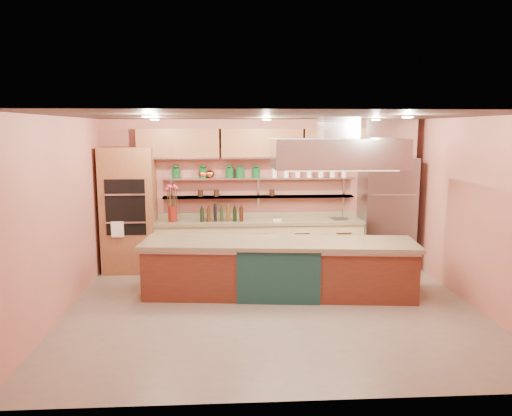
{
  "coord_description": "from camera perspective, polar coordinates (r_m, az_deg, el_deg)",
  "views": [
    {
      "loc": [
        -0.67,
        -6.97,
        2.63
      ],
      "look_at": [
        -0.18,
        1.0,
        1.35
      ],
      "focal_mm": 35.0,
      "sensor_mm": 36.0,
      "label": 1
    }
  ],
  "objects": [
    {
      "name": "wall_back",
      "position": [
        9.57,
        0.56,
        1.7
      ],
      "size": [
        6.0,
        0.04,
        2.8
      ],
      "primitive_type": "cube",
      "color": "#C66F5D",
      "rests_on": "floor"
    },
    {
      "name": "flower_vase",
      "position": [
        9.31,
        -9.53,
        -0.67
      ],
      "size": [
        0.2,
        0.2,
        0.29
      ],
      "primitive_type": "cylinder",
      "rotation": [
        0.0,
        0.0,
        -0.29
      ],
      "color": "maroon",
      "rests_on": "back_counter"
    },
    {
      "name": "wall_shelf_upper",
      "position": [
        9.41,
        0.32,
        3.41
      ],
      "size": [
        3.6,
        0.26,
        0.03
      ],
      "primitive_type": "cube",
      "color": "#B5B7BC",
      "rests_on": "wall_back"
    },
    {
      "name": "bar_faucet",
      "position": [
        9.62,
        9.85,
        -0.61
      ],
      "size": [
        0.03,
        0.03,
        0.21
      ],
      "primitive_type": "cylinder",
      "rotation": [
        0.0,
        0.0,
        -0.23
      ],
      "color": "white",
      "rests_on": "back_counter"
    },
    {
      "name": "oven_stack",
      "position": [
        9.44,
        -14.3,
        -0.22
      ],
      "size": [
        0.95,
        0.64,
        2.3
      ],
      "primitive_type": "cube",
      "color": "brown",
      "rests_on": "floor"
    },
    {
      "name": "island",
      "position": [
        7.98,
        2.59,
        -6.86
      ],
      "size": [
        4.27,
        1.33,
        0.88
      ],
      "primitive_type": "cube",
      "rotation": [
        0.0,
        0.0,
        -0.1
      ],
      "color": "maroon",
      "rests_on": "floor"
    },
    {
      "name": "floor",
      "position": [
        7.48,
        1.91,
        -11.57
      ],
      "size": [
        6.0,
        5.0,
        0.02
      ],
      "primitive_type": "cube",
      "color": "gray",
      "rests_on": "ground"
    },
    {
      "name": "ceiling_downlights",
      "position": [
        7.2,
        1.88,
        10.19
      ],
      "size": [
        4.0,
        2.8,
        0.02
      ],
      "primitive_type": "cube",
      "color": "#FFE5A5",
      "rests_on": "ceiling"
    },
    {
      "name": "refrigerator",
      "position": [
        9.73,
        14.66,
        -0.56
      ],
      "size": [
        0.95,
        0.72,
        2.1
      ],
      "primitive_type": "cube",
      "color": "gray",
      "rests_on": "floor"
    },
    {
      "name": "kitchen_scale",
      "position": [
        9.32,
        2.42,
        -1.16
      ],
      "size": [
        0.16,
        0.12,
        0.09
      ],
      "primitive_type": "cube",
      "rotation": [
        0.0,
        0.0,
        0.02
      ],
      "color": "white",
      "rests_on": "back_counter"
    },
    {
      "name": "wall_left",
      "position": [
        7.45,
        -21.65,
        -1.06
      ],
      "size": [
        0.04,
        5.0,
        2.8
      ],
      "primitive_type": "cube",
      "color": "#C66F5D",
      "rests_on": "floor"
    },
    {
      "name": "green_canister",
      "position": [
        9.38,
        -1.83,
        4.1
      ],
      "size": [
        0.21,
        0.21,
        0.2
      ],
      "primitive_type": "cylinder",
      "rotation": [
        0.0,
        0.0,
        0.27
      ],
      "color": "#0F481D",
      "rests_on": "wall_shelf_upper"
    },
    {
      "name": "oil_bottle_cluster",
      "position": [
        9.26,
        -3.94,
        -0.67
      ],
      "size": [
        0.86,
        0.32,
        0.27
      ],
      "primitive_type": "cube",
      "rotation": [
        0.0,
        0.0,
        0.09
      ],
      "color": "black",
      "rests_on": "back_counter"
    },
    {
      "name": "wall_right",
      "position": [
        7.97,
        23.97,
        -0.58
      ],
      "size": [
        0.04,
        5.0,
        2.8
      ],
      "primitive_type": "cube",
      "color": "#C66F5D",
      "rests_on": "floor"
    },
    {
      "name": "wall_shelf_lower",
      "position": [
        9.45,
        0.32,
        1.3
      ],
      "size": [
        3.6,
        0.26,
        0.03
      ],
      "primitive_type": "cube",
      "color": "#B5B7BC",
      "rests_on": "wall_back"
    },
    {
      "name": "back_counter",
      "position": [
        9.44,
        0.38,
        -4.17
      ],
      "size": [
        3.84,
        0.64,
        0.93
      ],
      "primitive_type": "cube",
      "color": "tan",
      "rests_on": "floor"
    },
    {
      "name": "upper_cabinets",
      "position": [
        9.32,
        0.65,
        7.36
      ],
      "size": [
        4.6,
        0.36,
        0.55
      ],
      "primitive_type": "cube",
      "color": "brown",
      "rests_on": "wall_back"
    },
    {
      "name": "ceiling",
      "position": [
        7.01,
        2.04,
        10.47
      ],
      "size": [
        6.0,
        5.0,
        0.02
      ],
      "primitive_type": "cube",
      "color": "black",
      "rests_on": "wall_back"
    },
    {
      "name": "range_hood",
      "position": [
        7.83,
        9.29,
        6.19
      ],
      "size": [
        2.0,
        1.0,
        0.45
      ],
      "primitive_type": "cube",
      "color": "#B5B7BC",
      "rests_on": "ceiling"
    },
    {
      "name": "copper_kettle",
      "position": [
        9.39,
        -5.32,
        3.91
      ],
      "size": [
        0.23,
        0.23,
        0.15
      ],
      "primitive_type": "ellipsoid",
      "rotation": [
        0.0,
        0.0,
        -0.24
      ],
      "color": "#D95F32",
      "rests_on": "wall_shelf_upper"
    },
    {
      "name": "wall_front",
      "position": [
        4.69,
        4.87,
        -6.16
      ],
      "size": [
        6.0,
        0.04,
        2.8
      ],
      "primitive_type": "cube",
      "color": "#C66F5D",
      "rests_on": "floor"
    }
  ]
}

